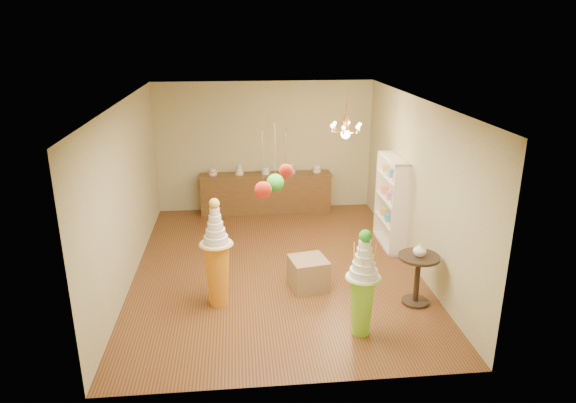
{
  "coord_description": "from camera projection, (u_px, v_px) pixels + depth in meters",
  "views": [
    {
      "loc": [
        -0.62,
        -8.42,
        4.15
      ],
      "look_at": [
        0.22,
        0.0,
        1.26
      ],
      "focal_mm": 32.0,
      "sensor_mm": 36.0,
      "label": 1
    }
  ],
  "objects": [
    {
      "name": "burlap_riser",
      "position": [
        308.0,
        273.0,
        8.52
      ],
      "size": [
        0.68,
        0.68,
        0.53
      ],
      "primitive_type": "cube",
      "rotation": [
        0.0,
        0.0,
        0.19
      ],
      "color": "#8F724E",
      "rests_on": "floor"
    },
    {
      "name": "sideboard",
      "position": [
        266.0,
        192.0,
        11.97
      ],
      "size": [
        3.04,
        0.54,
        1.16
      ],
      "color": "#56391B",
      "rests_on": "floor"
    },
    {
      "name": "wall_left",
      "position": [
        127.0,
        193.0,
        8.61
      ],
      "size": [
        0.04,
        6.5,
        3.0
      ],
      "primitive_type": "cube",
      "color": "tan",
      "rests_on": "ground"
    },
    {
      "name": "ceiling",
      "position": [
        274.0,
        101.0,
        8.36
      ],
      "size": [
        6.5,
        6.5,
        0.0
      ],
      "primitive_type": "plane",
      "rotation": [
        3.14,
        0.0,
        0.0
      ],
      "color": "silver",
      "rests_on": "ground"
    },
    {
      "name": "pom_green_mid",
      "position": [
        275.0,
        182.0,
        7.02
      ],
      "size": [
        0.24,
        0.24,
        1.0
      ],
      "color": "#433C30",
      "rests_on": "ceiling"
    },
    {
      "name": "shelving_unit",
      "position": [
        392.0,
        202.0,
        10.01
      ],
      "size": [
        0.33,
        1.2,
        1.8
      ],
      "color": "white",
      "rests_on": "floor"
    },
    {
      "name": "chandelier",
      "position": [
        346.0,
        131.0,
        9.53
      ],
      "size": [
        0.71,
        0.71,
        0.85
      ],
      "rotation": [
        0.0,
        0.0,
        0.16
      ],
      "color": "#CF8649",
      "rests_on": "ceiling"
    },
    {
      "name": "wall_back",
      "position": [
        264.0,
        147.0,
        11.9
      ],
      "size": [
        5.0,
        0.04,
        3.0
      ],
      "primitive_type": "cube",
      "color": "tan",
      "rests_on": "ground"
    },
    {
      "name": "pedestal_green",
      "position": [
        362.0,
        292.0,
        7.11
      ],
      "size": [
        0.54,
        0.54,
        1.59
      ],
      "rotation": [
        0.0,
        0.0,
        0.18
      ],
      "color": "#81CC2D",
      "rests_on": "floor"
    },
    {
      "name": "pom_red_left",
      "position": [
        263.0,
        190.0,
        6.45
      ],
      "size": [
        0.22,
        0.22,
        0.91
      ],
      "color": "#433C30",
      "rests_on": "ceiling"
    },
    {
      "name": "wall_front",
      "position": [
        297.0,
        274.0,
        5.79
      ],
      "size": [
        5.0,
        0.04,
        3.0
      ],
      "primitive_type": "cube",
      "color": "tan",
      "rests_on": "ground"
    },
    {
      "name": "floor",
      "position": [
        276.0,
        267.0,
        9.33
      ],
      "size": [
        6.5,
        6.5,
        0.0
      ],
      "primitive_type": "plane",
      "color": "#5A3418",
      "rests_on": "ground"
    },
    {
      "name": "vase",
      "position": [
        420.0,
        249.0,
        7.83
      ],
      "size": [
        0.23,
        0.23,
        0.21
      ],
      "primitive_type": "imported",
      "rotation": [
        0.0,
        0.0,
        0.12
      ],
      "color": "white",
      "rests_on": "round_table"
    },
    {
      "name": "pom_red_right",
      "position": [
        286.0,
        171.0,
        6.27
      ],
      "size": [
        0.17,
        0.17,
        0.61
      ],
      "color": "#433C30",
      "rests_on": "ceiling"
    },
    {
      "name": "wall_right",
      "position": [
        416.0,
        184.0,
        9.08
      ],
      "size": [
        0.04,
        6.5,
        3.0
      ],
      "primitive_type": "cube",
      "color": "tan",
      "rests_on": "ground"
    },
    {
      "name": "pedestal_orange",
      "position": [
        217.0,
        265.0,
        7.89
      ],
      "size": [
        0.62,
        0.62,
        1.76
      ],
      "rotation": [
        0.0,
        0.0,
        -0.34
      ],
      "color": "orange",
      "rests_on": "floor"
    },
    {
      "name": "round_table",
      "position": [
        418.0,
        273.0,
        7.96
      ],
      "size": [
        0.82,
        0.82,
        0.82
      ],
      "rotation": [
        0.0,
        0.0,
        -0.35
      ],
      "color": "black",
      "rests_on": "floor"
    }
  ]
}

